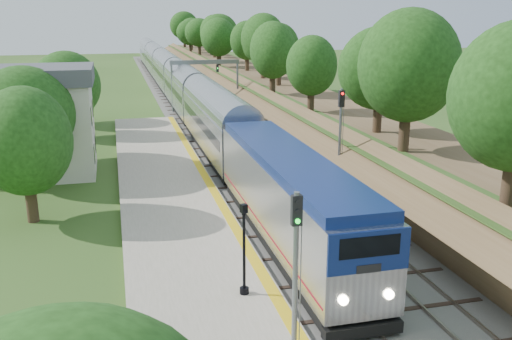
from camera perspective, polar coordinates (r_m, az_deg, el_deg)
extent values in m
cube|color=#4C4944|center=(75.30, -6.02, 6.52)|extent=(9.50, 170.00, 0.12)
cube|color=gray|center=(74.95, -8.09, 6.52)|extent=(0.08, 170.00, 0.16)
cube|color=gray|center=(75.11, -7.00, 6.58)|extent=(0.08, 170.00, 0.16)
cube|color=gray|center=(75.47, -5.05, 6.67)|extent=(0.08, 170.00, 0.16)
cube|color=gray|center=(75.70, -3.97, 6.72)|extent=(0.08, 170.00, 0.16)
cube|color=gray|center=(32.00, -7.51, -5.82)|extent=(6.40, 68.00, 0.38)
cube|color=gold|center=(32.34, -2.49, -5.10)|extent=(0.55, 68.00, 0.01)
cube|color=brown|center=(76.97, 1.03, 7.88)|extent=(9.00, 170.00, 3.00)
cube|color=brown|center=(76.09, -1.83, 7.63)|extent=(4.47, 170.00, 4.54)
cylinder|color=#332316|center=(30.85, 22.97, 0.28)|extent=(0.60, 0.60, 2.62)
sphere|color=#18390F|center=(30.18, 23.69, 6.82)|extent=(5.70, 5.70, 5.70)
cylinder|color=#332316|center=(76.27, -0.06, 9.94)|extent=(0.60, 0.60, 2.62)
sphere|color=#18390F|center=(76.01, -0.07, 12.61)|extent=(5.70, 5.70, 5.70)
cylinder|color=#332316|center=(125.24, -5.72, 12.07)|extent=(0.60, 0.60, 2.62)
sphere|color=#18390F|center=(125.07, -5.77, 13.70)|extent=(5.70, 5.70, 5.70)
cube|color=silver|center=(44.82, -21.09, 3.73)|extent=(8.00, 6.00, 6.80)
cube|color=#494B50|center=(44.25, -21.60, 8.80)|extent=(8.60, 6.60, 1.20)
cube|color=black|center=(43.07, -15.86, 1.55)|extent=(0.05, 1.10, 1.30)
cube|color=black|center=(46.58, -15.76, 2.59)|extent=(0.05, 1.10, 1.30)
cube|color=black|center=(42.51, -16.14, 5.22)|extent=(0.05, 1.10, 1.30)
cube|color=black|center=(46.06, -16.02, 5.99)|extent=(0.05, 1.10, 1.30)
cylinder|color=slate|center=(69.55, -8.38, 8.23)|extent=(0.24, 0.24, 6.20)
cylinder|color=slate|center=(70.78, -1.86, 8.51)|extent=(0.24, 0.24, 6.20)
cube|color=slate|center=(69.75, -5.15, 10.70)|extent=(8.40, 0.25, 0.50)
cube|color=black|center=(69.33, -7.18, 9.99)|extent=(0.30, 0.20, 0.90)
cube|color=black|center=(69.92, -3.88, 10.12)|extent=(0.30, 0.20, 0.90)
cylinder|color=#332316|center=(41.21, -18.66, -0.12)|extent=(0.60, 0.60, 2.45)
sphere|color=#18390F|center=(40.48, -19.06, 4.41)|extent=(5.32, 5.32, 5.32)
cylinder|color=#332316|center=(56.77, -17.54, 4.12)|extent=(0.60, 0.60, 2.45)
sphere|color=#18390F|center=(56.25, -17.81, 7.43)|extent=(5.32, 5.32, 5.32)
cube|color=black|center=(29.83, 3.25, -6.50)|extent=(2.88, 18.04, 0.63)
cube|color=#B7BAC1|center=(29.11, 3.32, -2.69)|extent=(3.13, 18.79, 3.55)
cube|color=navy|center=(28.55, 3.38, 1.13)|extent=(3.01, 18.04, 0.46)
cube|color=navy|center=(20.55, 11.25, -8.02)|extent=(3.10, 0.10, 1.57)
cube|color=black|center=(20.43, 11.33, -7.52)|extent=(2.30, 0.06, 0.78)
cube|color=maroon|center=(29.51, 3.28, -4.91)|extent=(3.15, 18.41, 0.10)
cube|color=#B7BAC1|center=(48.47, -3.88, 4.26)|extent=(3.13, 20.88, 4.07)
cube|color=#B7BAC1|center=(69.43, -7.08, 7.61)|extent=(3.13, 20.88, 4.07)
cube|color=#B7BAC1|center=(90.64, -8.81, 9.39)|extent=(3.13, 20.88, 4.07)
cube|color=#B7BAC1|center=(111.94, -9.88, 10.49)|extent=(3.13, 20.88, 4.07)
cube|color=#B7BAC1|center=(133.31, -10.62, 11.23)|extent=(3.13, 20.88, 4.07)
cylinder|color=black|center=(24.40, -1.18, -11.96)|extent=(0.39, 0.39, 0.27)
cylinder|color=black|center=(23.65, -1.20, -8.23)|extent=(0.12, 0.12, 3.47)
cube|color=black|center=(22.95, -1.23, -3.86)|extent=(0.31, 0.31, 0.36)
cube|color=silver|center=(22.95, -1.23, -3.86)|extent=(0.22, 0.22, 0.27)
cylinder|color=slate|center=(19.19, 3.95, -10.63)|extent=(0.18, 0.18, 5.90)
cube|color=black|center=(18.28, 4.09, -4.04)|extent=(0.35, 0.22, 1.02)
cylinder|color=#0CE526|center=(18.16, 4.21, -4.17)|extent=(0.16, 0.06, 0.16)
cylinder|color=slate|center=(38.67, 8.39, 3.05)|extent=(0.20, 0.20, 6.80)
cube|color=black|center=(38.18, 8.55, 7.07)|extent=(0.37, 0.24, 1.10)
cylinder|color=#FF0C0C|center=(38.05, 8.63, 7.04)|extent=(0.18, 0.07, 0.18)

